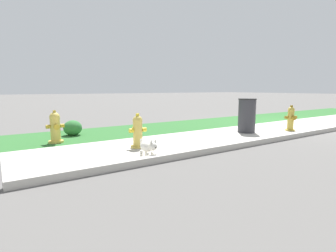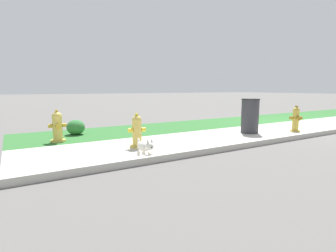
{
  "view_description": "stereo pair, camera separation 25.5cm",
  "coord_description": "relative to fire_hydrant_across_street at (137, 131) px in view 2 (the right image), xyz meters",
  "views": [
    {
      "loc": [
        -9.01,
        -4.89,
        1.25
      ],
      "look_at": [
        -5.72,
        0.07,
        0.4
      ],
      "focal_mm": 28.0,
      "sensor_mm": 36.0,
      "label": 1
    },
    {
      "loc": [
        -8.79,
        -5.03,
        1.25
      ],
      "look_at": [
        -5.72,
        0.07,
        0.4
      ],
      "focal_mm": 28.0,
      "sensor_mm": 36.0,
      "label": 2
    }
  ],
  "objects": [
    {
      "name": "fire_hydrant_at_driveway",
      "position": [
        4.81,
        -0.5,
        0.02
      ],
      "size": [
        0.36,
        0.33,
        0.77
      ],
      "rotation": [
        0.0,
        0.0,
        2.67
      ],
      "color": "gold",
      "rests_on": "ground"
    },
    {
      "name": "sidewalk_pavement",
      "position": [
        6.52,
        -0.02,
        -0.35
      ],
      "size": [
        18.0,
        2.16,
        0.01
      ],
      "primitive_type": "cube",
      "color": "#BCB7AD",
      "rests_on": "ground"
    },
    {
      "name": "fire_hydrant_by_grass_verge",
      "position": [
        -1.35,
        1.52,
        0.01
      ],
      "size": [
        0.4,
        0.38,
        0.76
      ],
      "rotation": [
        0.0,
        0.0,
        3.13
      ],
      "color": "gold",
      "rests_on": "ground"
    },
    {
      "name": "ground_plane",
      "position": [
        6.52,
        -0.02,
        -0.35
      ],
      "size": [
        120.0,
        120.0,
        0.0
      ],
      "primitive_type": "plane",
      "color": "#5B5956"
    },
    {
      "name": "small_white_dog",
      "position": [
        -0.24,
        -0.88,
        -0.14
      ],
      "size": [
        0.22,
        0.48,
        0.38
      ],
      "rotation": [
        0.0,
        0.0,
        4.81
      ],
      "color": "silver",
      "rests_on": "ground"
    },
    {
      "name": "shrub_bush_far_verge",
      "position": [
        -0.78,
        2.31,
        -0.15
      ],
      "size": [
        0.48,
        0.48,
        0.41
      ],
      "color": "#337538",
      "rests_on": "ground"
    },
    {
      "name": "fire_hydrant_across_street",
      "position": [
        0.0,
        0.0,
        0.0
      ],
      "size": [
        0.38,
        0.35,
        0.74
      ],
      "rotation": [
        0.0,
        0.0,
        6.19
      ],
      "color": "gold",
      "rests_on": "ground"
    },
    {
      "name": "trash_bin",
      "position": [
        3.48,
        0.02,
        0.14
      ],
      "size": [
        0.5,
        0.5,
        0.97
      ],
      "color": "#333338",
      "rests_on": "ground"
    },
    {
      "name": "grass_verge",
      "position": [
        6.52,
        2.19,
        -0.35
      ],
      "size": [
        18.0,
        2.26,
        0.01
      ],
      "primitive_type": "cube",
      "color": "#2D662D",
      "rests_on": "ground"
    }
  ]
}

